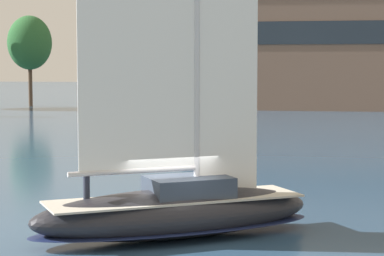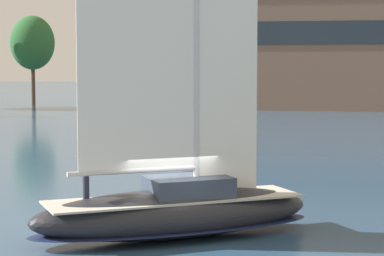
% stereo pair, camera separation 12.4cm
% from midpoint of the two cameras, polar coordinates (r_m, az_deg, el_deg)
% --- Properties ---
extents(ground_plane, '(400.00, 400.00, 0.00)m').
position_cam_midpoint_polar(ground_plane, '(23.47, -1.45, -8.34)').
color(ground_plane, '#2D4C6B').
extents(waterfront_building, '(33.44, 16.22, 17.09)m').
position_cam_midpoint_polar(waterfront_building, '(94.69, 9.79, 6.74)').
color(waterfront_building, brown).
rests_on(waterfront_building, ground).
extents(tree_shore_center, '(5.63, 5.63, 11.59)m').
position_cam_midpoint_polar(tree_shore_center, '(98.12, -12.30, 6.35)').
color(tree_shore_center, '#4C3828').
rests_on(tree_shore_center, ground).
extents(sailboat_main, '(9.09, 7.05, 12.56)m').
position_cam_midpoint_polar(sailboat_main, '(23.27, -1.44, -5.92)').
color(sailboat_main, '#232328').
rests_on(sailboat_main, ground).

